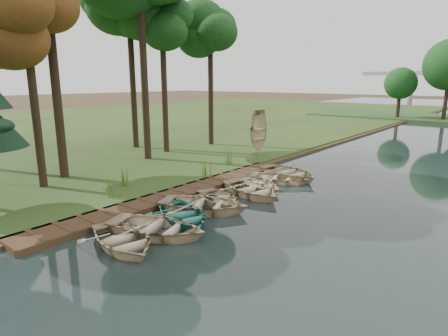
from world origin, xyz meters
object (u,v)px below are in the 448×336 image
Objects in this scene: rowboat_2 at (182,213)px; stored_rowboat at (258,149)px; rowboat_1 at (157,225)px; rowboat_0 at (122,237)px; boardwalk at (180,194)px.

stored_rowboat is at bearing 45.85° from rowboat_2.
rowboat_1 is 1.19× the size of stored_rowboat.
stored_rowboat is (-5.20, 15.87, 0.23)m from rowboat_0.
rowboat_0 is at bearing -150.76° from stored_rowboat.
boardwalk is 10.84m from stored_rowboat.
rowboat_1 reaches higher than rowboat_2.
stored_rowboat is (-2.50, 10.53, 0.49)m from boardwalk.
boardwalk is at bearing 40.64° from rowboat_0.
rowboat_0 is (2.70, -5.33, 0.26)m from boardwalk.
rowboat_2 is (-0.25, 1.56, -0.04)m from rowboat_1.
boardwalk is 4.60× the size of rowboat_0.
rowboat_2 is (-0.11, 2.97, 0.01)m from rowboat_0.
rowboat_1 is 1.58m from rowboat_2.
stored_rowboat is at bearing 31.91° from rowboat_0.
rowboat_1 is at bearing -146.67° from rowboat_2.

